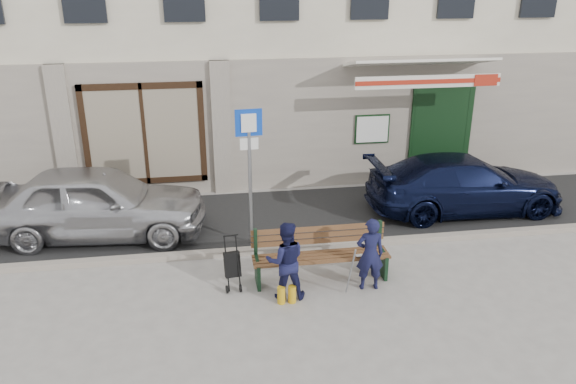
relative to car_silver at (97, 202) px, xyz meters
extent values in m
plane|color=#9E9991|center=(4.05, -2.80, -0.74)|extent=(80.00, 80.00, 0.00)
cube|color=#282828|center=(4.05, 0.30, -0.73)|extent=(60.00, 3.20, 0.01)
cube|color=#9E9384|center=(4.05, -1.30, -0.68)|extent=(60.00, 0.18, 0.12)
cube|color=#9E9384|center=(4.05, 2.16, 0.86)|extent=(20.00, 0.12, 3.20)
cube|color=maroon|center=(0.85, 2.22, 0.81)|extent=(2.50, 0.12, 2.00)
cube|color=black|center=(8.15, 2.08, 0.56)|extent=(1.60, 0.10, 2.60)
cube|color=black|center=(8.15, 2.55, 0.46)|extent=(1.25, 0.90, 2.40)
cube|color=white|center=(6.35, 2.05, 0.71)|extent=(0.80, 0.03, 0.65)
cube|color=white|center=(7.25, 1.83, 2.34)|extent=(3.40, 1.72, 0.42)
cube|color=white|center=(7.25, 0.97, 2.06)|extent=(3.40, 0.05, 0.28)
cube|color=#A92514|center=(7.25, 0.94, 2.06)|extent=(3.40, 0.02, 0.10)
imported|color=#B9BABF|center=(0.00, 0.00, 0.00)|extent=(4.48, 2.13, 1.48)
imported|color=black|center=(7.96, 0.10, -0.10)|extent=(4.40, 1.79, 1.28)
cylinder|color=gray|center=(3.04, -0.86, 0.58)|extent=(0.07, 0.07, 2.64)
cube|color=#0D3AB6|center=(3.04, -0.86, 1.75)|extent=(0.51, 0.07, 0.51)
cube|color=white|center=(3.04, -0.89, 1.75)|extent=(0.29, 0.04, 0.35)
cube|color=white|center=(3.04, -0.86, 1.34)|extent=(0.35, 0.05, 0.22)
cube|color=brown|center=(4.12, -2.45, -0.29)|extent=(2.40, 0.50, 0.04)
cube|color=brown|center=(4.12, -2.17, 0.00)|extent=(2.40, 0.10, 0.36)
cube|color=#15311D|center=(3.00, -2.45, -0.51)|extent=(0.06, 0.50, 0.45)
cube|color=#15311D|center=(5.24, -2.45, -0.51)|extent=(0.06, 0.50, 0.45)
cube|color=white|center=(4.87, -2.55, -0.26)|extent=(0.34, 0.25, 0.11)
cylinder|color=gray|center=(4.47, -3.12, -0.24)|extent=(0.07, 0.34, 0.96)
cylinder|color=gold|center=(3.32, -3.10, -0.59)|extent=(0.13, 0.13, 0.30)
cylinder|color=gold|center=(3.50, -3.10, -0.59)|extent=(0.13, 0.13, 0.30)
imported|color=#131536|center=(4.87, -2.86, -0.09)|extent=(0.50, 0.35, 1.30)
imported|color=#16173C|center=(3.42, -2.92, -0.06)|extent=(0.68, 0.54, 1.36)
cylinder|color=black|center=(2.45, -2.65, -0.67)|extent=(0.05, 0.14, 0.13)
cylinder|color=black|center=(2.68, -2.65, -0.67)|extent=(0.05, 0.14, 0.13)
cube|color=black|center=(2.57, -2.46, -0.31)|extent=(0.30, 0.28, 0.45)
cylinder|color=black|center=(2.57, -2.34, 0.18)|extent=(0.25, 0.06, 0.02)
camera|label=1|loc=(2.20, -10.95, 4.34)|focal=35.00mm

